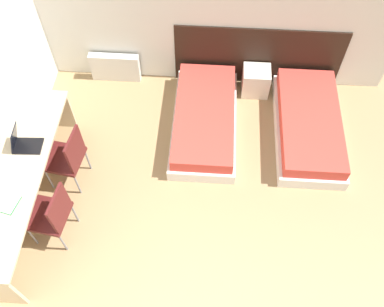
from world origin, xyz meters
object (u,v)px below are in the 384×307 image
object	(u,v)px
bed_near_window	(205,119)
nightstand	(256,81)
laptop	(23,143)
chair_near_laptop	(68,156)
bed_near_door	(308,125)
chair_near_notebook	(52,214)

from	to	relation	value
bed_near_window	nightstand	xyz separation A→B (m)	(0.73, 0.75, 0.04)
nightstand	laptop	distance (m)	3.37
chair_near_laptop	nightstand	bearing A→B (deg)	44.51
bed_near_door	nightstand	bearing A→B (deg)	134.01
bed_near_window	laptop	bearing A→B (deg)	-154.74
chair_near_laptop	laptop	distance (m)	0.54
laptop	bed_near_window	bearing A→B (deg)	22.40
bed_near_door	nightstand	size ratio (longest dim) A/B	4.28
bed_near_window	chair_near_laptop	size ratio (longest dim) A/B	1.92
nightstand	chair_near_laptop	world-z (taller)	chair_near_laptop
nightstand	chair_near_laptop	xyz separation A→B (m)	(-2.36, -1.73, 0.32)
bed_near_window	chair_near_laptop	xyz separation A→B (m)	(-1.64, -0.97, 0.35)
chair_near_laptop	chair_near_notebook	xyz separation A→B (m)	(0.00, -0.78, 0.00)
nightstand	chair_near_notebook	distance (m)	3.46
nightstand	bed_near_window	bearing A→B (deg)	-134.01
nightstand	laptop	world-z (taller)	laptop
bed_near_door	laptop	bearing A→B (deg)	-164.41
bed_near_window	bed_near_door	world-z (taller)	same
bed_near_window	chair_near_notebook	size ratio (longest dim) A/B	1.92
nightstand	laptop	bearing A→B (deg)	-148.35
bed_near_window	nightstand	bearing A→B (deg)	45.99
chair_near_laptop	chair_near_notebook	size ratio (longest dim) A/B	1.00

